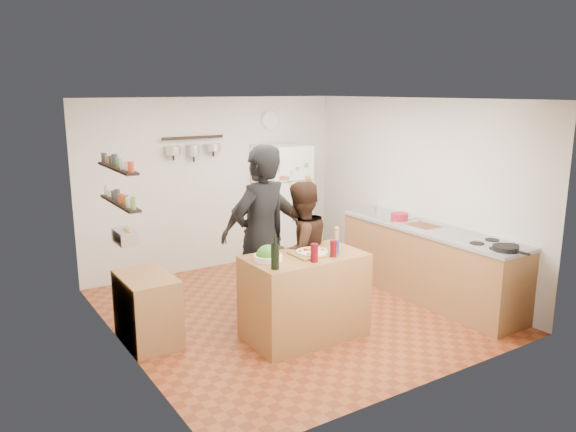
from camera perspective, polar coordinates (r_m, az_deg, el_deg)
room_shell at (r=6.81m, az=-1.31°, el=1.27°), size 4.20×4.20×4.20m
prep_island at (r=6.03m, az=1.69°, el=-8.14°), size 1.25×0.72×0.91m
pizza_board at (r=5.91m, az=2.47°, el=-3.83°), size 0.42×0.34×0.02m
pizza at (r=5.91m, az=2.48°, el=-3.65°), size 0.34×0.34×0.02m
salad_bowl at (r=5.70m, az=-2.05°, el=-4.25°), size 0.29×0.29×0.06m
wine_bottle at (r=5.41m, az=-1.33°, el=-4.14°), size 0.08×0.08×0.25m
wine_glass_near at (r=5.65m, az=2.69°, el=-3.76°), size 0.08×0.08×0.19m
wine_glass_far at (r=5.83m, az=4.63°, el=-3.32°), size 0.07×0.07×0.17m
pepper_mill at (r=6.16m, az=4.93°, el=-2.36°), size 0.06×0.06×0.19m
salt_canister at (r=5.94m, az=4.77°, el=-3.16°), size 0.09×0.09×0.14m
person_left at (r=6.16m, az=-2.73°, el=-2.19°), size 0.84×0.65×2.04m
person_center at (r=6.39m, az=1.24°, el=-3.62°), size 0.86×0.71×1.61m
person_back at (r=6.80m, az=-2.59°, el=-1.75°), size 1.10×0.54×1.81m
counter_run at (r=7.36m, az=14.06°, el=-4.68°), size 0.63×2.63×0.90m
stove_top at (r=6.65m, az=20.22°, el=-2.83°), size 0.60×0.62×0.02m
skillet at (r=6.44m, az=21.23°, el=-3.07°), size 0.27×0.27×0.05m
sink at (r=7.82m, az=9.73°, el=0.08°), size 0.50×0.80×0.03m
cutting_board at (r=7.32m, az=13.56°, el=-1.01°), size 0.30×0.40×0.02m
red_bowl at (r=7.53m, az=11.25°, el=-0.07°), size 0.23×0.23×0.09m
fridge at (r=8.51m, az=-0.63°, el=1.19°), size 0.70×0.68×1.80m
wall_clock at (r=8.63m, az=-1.83°, el=9.72°), size 0.30×0.03×0.30m
spice_shelf_lower at (r=5.83m, az=-16.72°, el=1.27°), size 0.12×1.00×0.02m
spice_shelf_upper at (r=5.77m, az=-16.95°, el=4.67°), size 0.12×1.00×0.02m
produce_basket at (r=5.92m, az=-16.23°, el=-2.02°), size 0.18×0.35×0.14m
side_table at (r=6.13m, az=-14.09°, el=-9.12°), size 0.50×0.80×0.73m
pot_rack at (r=7.98m, az=-9.63°, el=7.86°), size 0.90×0.04×0.04m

